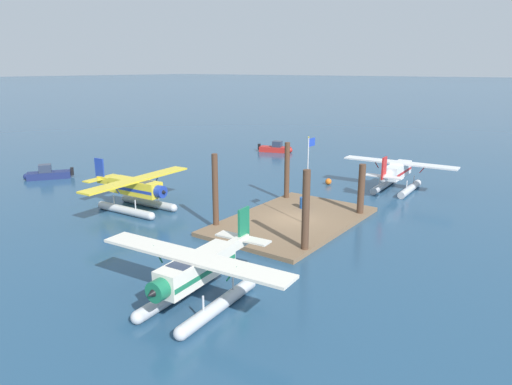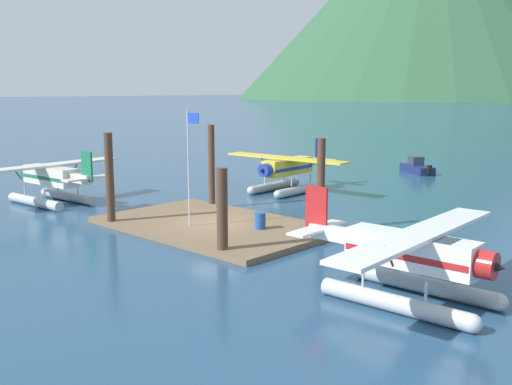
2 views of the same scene
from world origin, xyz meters
TOP-DOWN VIEW (x-y plane):
  - ground_plane at (0.00, 0.00)m, footprint 1200.00×1200.00m
  - dock_platform at (0.00, 0.00)m, footprint 13.00×8.14m
  - piling_near_left at (-4.57, -3.70)m, footprint 0.47×0.47m
  - piling_near_right at (4.37, -3.48)m, footprint 0.52×0.52m
  - piling_far_left at (-4.28, 3.76)m, footprint 0.42×0.42m
  - piling_far_right at (4.78, 3.49)m, footprint 0.44×0.44m
  - flagpole at (-0.29, -1.43)m, footprint 0.95×0.10m
  - fuel_drum at (2.88, 0.72)m, footprint 0.62×0.62m
  - mooring_buoy at (12.11, 3.20)m, footprint 0.62×0.62m
  - seaplane_yellow_bow_left at (-4.64, 11.83)m, footprint 10.47×7.97m
  - seaplane_white_stbd_aft at (13.83, -3.04)m, footprint 7.98×10.45m
  - seaplane_cream_port_aft at (-13.29, -2.76)m, footprint 7.97×10.48m
  - boat_red_open_east at (24.44, 17.50)m, footprint 2.72×4.72m
  - boat_navy_open_north at (-2.67, 28.14)m, footprint 4.31×3.61m

SIDE VIEW (x-z plane):
  - ground_plane at x=0.00m, z-range 0.00..0.00m
  - dock_platform at x=0.00m, z-range 0.00..0.30m
  - mooring_buoy at x=12.11m, z-range 0.00..0.62m
  - boat_red_open_east at x=24.44m, z-range -0.26..1.24m
  - boat_navy_open_north at x=-2.67m, z-range -0.26..1.24m
  - fuel_drum at x=2.88m, z-range 0.30..1.18m
  - seaplane_yellow_bow_left at x=-4.64m, z-range -0.34..3.50m
  - seaplane_white_stbd_aft at x=13.83m, z-range -0.34..3.50m
  - seaplane_cream_port_aft at x=-13.29m, z-range -0.34..3.50m
  - piling_near_right at x=4.37m, z-range 0.00..4.13m
  - piling_far_right at x=4.78m, z-range 0.00..5.11m
  - piling_near_left at x=-4.57m, z-range 0.00..5.31m
  - piling_far_left at x=-4.28m, z-range 0.00..5.44m
  - flagpole at x=-0.29m, z-range 1.05..7.38m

